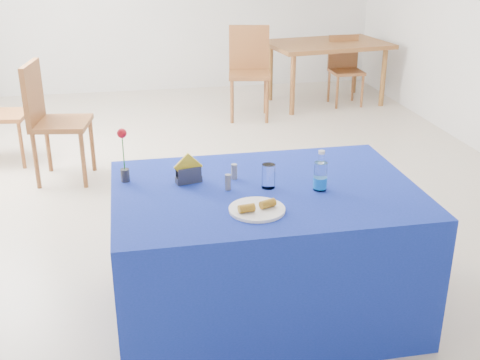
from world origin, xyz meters
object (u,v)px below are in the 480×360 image
object	(u,v)px
blue_table	(264,251)
water_bottle	(320,177)
oak_table	(327,49)
chair_bg_left	(249,65)
plate	(257,209)
chair_win_a	(49,114)
chair_bg_right	(345,65)

from	to	relation	value
blue_table	water_bottle	xyz separation A→B (m)	(0.27, -0.08, 0.45)
oak_table	chair_bg_left	world-z (taller)	chair_bg_left
water_bottle	chair_bg_left	distance (m)	3.94
plate	chair_win_a	distance (m)	2.81
water_bottle	chair_bg_right	xyz separation A→B (m)	(1.71, 4.23, -0.35)
water_bottle	chair_bg_left	xyz separation A→B (m)	(0.44, 3.91, -0.24)
water_bottle	chair_bg_right	size ratio (longest dim) A/B	0.26
plate	water_bottle	world-z (taller)	water_bottle
water_bottle	chair_bg_right	world-z (taller)	water_bottle
oak_table	chair_win_a	world-z (taller)	chair_win_a
oak_table	chair_win_a	xyz separation A→B (m)	(-3.10, -1.96, -0.09)
plate	water_bottle	size ratio (longest dim) A/B	1.28
plate	blue_table	size ratio (longest dim) A/B	0.17
chair_bg_left	chair_bg_right	xyz separation A→B (m)	(1.27, 0.32, -0.11)
plate	chair_win_a	bearing A→B (deg)	115.96
blue_table	plate	bearing A→B (deg)	-111.46
plate	chair_bg_right	bearing A→B (deg)	64.73
plate	blue_table	xyz separation A→B (m)	(0.10, 0.27, -0.39)
oak_table	chair_bg_right	size ratio (longest dim) A/B	1.84
blue_table	chair_bg_left	bearing A→B (deg)	79.45
blue_table	water_bottle	bearing A→B (deg)	-15.37
blue_table	oak_table	xyz separation A→B (m)	(1.77, 4.21, 0.30)
chair_bg_left	chair_bg_right	bearing A→B (deg)	24.98
plate	oak_table	xyz separation A→B (m)	(1.87, 4.47, -0.09)
plate	oak_table	bearing A→B (deg)	67.31
water_bottle	chair_bg_left	world-z (taller)	chair_bg_left
plate	chair_win_a	world-z (taller)	chair_win_a
chair_bg_right	chair_bg_left	bearing A→B (deg)	-165.18
oak_table	chair_bg_right	xyz separation A→B (m)	(0.22, -0.05, -0.20)
chair_bg_right	oak_table	bearing A→B (deg)	167.42
chair_bg_right	chair_win_a	size ratio (longest dim) A/B	0.82
oak_table	plate	bearing A→B (deg)	-112.69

